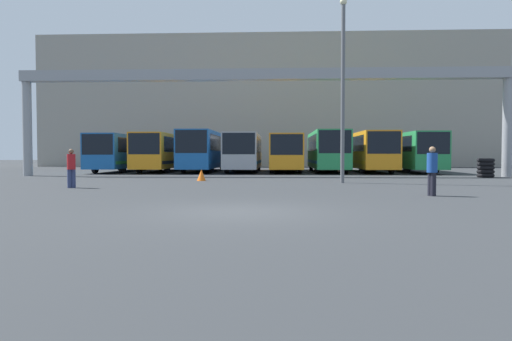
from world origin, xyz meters
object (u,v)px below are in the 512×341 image
(bus_slot_7, at_px, (408,150))
(bus_slot_6, at_px, (369,150))
(bus_slot_3, at_px, (244,150))
(pedestrian_mid_right, at_px, (432,170))
(bus_slot_5, at_px, (327,149))
(bus_slot_0, at_px, (121,151))
(bus_slot_4, at_px, (285,151))
(tire_stack, at_px, (486,168))
(bus_slot_1, at_px, (163,150))
(bus_slot_2, at_px, (204,149))
(lamp_post, at_px, (343,84))
(pedestrian_far_center, at_px, (71,167))
(traffic_cone, at_px, (201,175))

(bus_slot_7, bearing_deg, bus_slot_6, -166.46)
(bus_slot_3, distance_m, pedestrian_mid_right, 22.83)
(bus_slot_3, relative_size, bus_slot_5, 1.01)
(bus_slot_0, bearing_deg, bus_slot_4, 3.27)
(bus_slot_7, xyz_separation_m, tire_stack, (2.25, -9.09, -1.20))
(bus_slot_1, bearing_deg, bus_slot_4, 1.68)
(bus_slot_0, distance_m, bus_slot_2, 6.90)
(bus_slot_5, height_order, bus_slot_6, bus_slot_5)
(bus_slot_1, bearing_deg, pedestrian_mid_right, -55.39)
(bus_slot_3, height_order, bus_slot_5, bus_slot_5)
(tire_stack, bearing_deg, bus_slot_6, 124.44)
(bus_slot_5, bearing_deg, lamp_post, -93.13)
(bus_slot_4, bearing_deg, pedestrian_far_center, -117.00)
(bus_slot_2, distance_m, pedestrian_far_center, 19.26)
(bus_slot_6, xyz_separation_m, lamp_post, (-4.19, -14.31, 3.19))
(bus_slot_7, bearing_deg, bus_slot_3, -175.87)
(pedestrian_far_center, relative_size, pedestrian_mid_right, 0.98)
(traffic_cone, bearing_deg, bus_slot_4, 70.11)
(pedestrian_mid_right, bearing_deg, bus_slot_4, 175.03)
(pedestrian_mid_right, relative_size, traffic_cone, 2.75)
(bus_slot_0, distance_m, bus_slot_1, 3.45)
(pedestrian_far_center, xyz_separation_m, lamp_post, (12.25, 3.98, 4.12))
(bus_slot_2, bearing_deg, bus_slot_7, 0.28)
(tire_stack, bearing_deg, bus_slot_0, 162.92)
(bus_slot_6, bearing_deg, pedestrian_mid_right, -95.55)
(bus_slot_3, height_order, traffic_cone, bus_slot_3)
(bus_slot_7, relative_size, traffic_cone, 19.45)
(bus_slot_5, bearing_deg, bus_slot_2, 174.81)
(bus_slot_0, bearing_deg, bus_slot_5, 0.11)
(tire_stack, bearing_deg, bus_slot_5, 138.37)
(bus_slot_6, xyz_separation_m, pedestrian_far_center, (-16.44, -18.29, -0.93))
(bus_slot_3, bearing_deg, bus_slot_4, 11.89)
(bus_slot_1, bearing_deg, bus_slot_0, -172.02)
(pedestrian_far_center, bearing_deg, bus_slot_0, 69.95)
(pedestrian_far_center, bearing_deg, bus_slot_3, 38.45)
(traffic_cone, bearing_deg, bus_slot_3, 83.59)
(bus_slot_4, distance_m, bus_slot_5, 3.50)
(bus_slot_4, bearing_deg, bus_slot_5, -12.32)
(bus_slot_4, bearing_deg, bus_slot_3, -168.11)
(tire_stack, bearing_deg, bus_slot_7, 103.92)
(traffic_cone, distance_m, tire_stack, 17.92)
(bus_slot_1, xyz_separation_m, bus_slot_7, (20.49, 0.57, 0.02))
(bus_slot_0, relative_size, lamp_post, 1.09)
(bus_slot_4, height_order, bus_slot_5, bus_slot_5)
(bus_slot_6, height_order, bus_slot_7, bus_slot_6)
(bus_slot_4, height_order, pedestrian_mid_right, bus_slot_4)
(bus_slot_0, bearing_deg, tire_stack, -17.08)
(bus_slot_0, xyz_separation_m, bus_slot_5, (17.08, 0.03, 0.13))
(bus_slot_3, height_order, pedestrian_mid_right, bus_slot_3)
(bus_slot_7, xyz_separation_m, traffic_cone, (-15.08, -13.63, -1.48))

